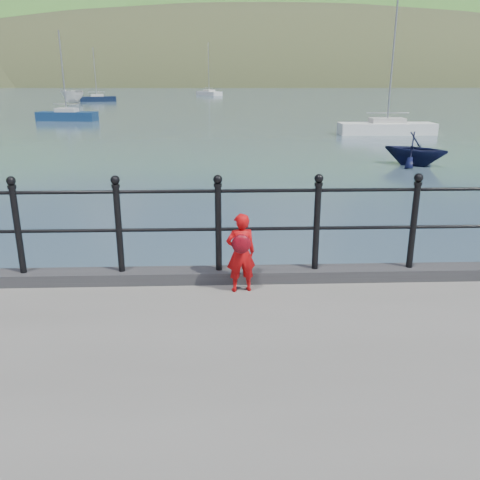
{
  "coord_description": "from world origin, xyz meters",
  "views": [
    {
      "loc": [
        0.64,
        -6.06,
        3.45
      ],
      "look_at": [
        0.86,
        -0.2,
        1.55
      ],
      "focal_mm": 38.0,
      "sensor_mm": 36.0,
      "label": 1
    }
  ],
  "objects_px": {
    "sailboat_left": "(97,99)",
    "sailboat_near": "(387,129)",
    "sailboat_port": "(67,116)",
    "railing": "(168,218)",
    "child": "(241,252)",
    "launch_white": "(73,97)",
    "launch_navy": "(415,149)",
    "sailboat_deep": "(209,93)"
  },
  "relations": [
    {
      "from": "child",
      "to": "launch_white",
      "type": "distance_m",
      "value": 65.49
    },
    {
      "from": "launch_navy",
      "to": "sailboat_left",
      "type": "relative_size",
      "value": 0.35
    },
    {
      "from": "railing",
      "to": "launch_white",
      "type": "bearing_deg",
      "value": 106.29
    },
    {
      "from": "child",
      "to": "launch_navy",
      "type": "distance_m",
      "value": 16.45
    },
    {
      "from": "launch_navy",
      "to": "sailboat_near",
      "type": "relative_size",
      "value": 0.32
    },
    {
      "from": "railing",
      "to": "sailboat_left",
      "type": "xyz_separation_m",
      "value": [
        -16.58,
        68.53,
        -1.48
      ]
    },
    {
      "from": "launch_white",
      "to": "sailboat_near",
      "type": "bearing_deg",
      "value": -40.92
    },
    {
      "from": "launch_white",
      "to": "launch_navy",
      "type": "distance_m",
      "value": 54.98
    },
    {
      "from": "railing",
      "to": "sailboat_port",
      "type": "distance_m",
      "value": 38.3
    },
    {
      "from": "sailboat_near",
      "to": "sailboat_left",
      "type": "bearing_deg",
      "value": 122.82
    },
    {
      "from": "sailboat_port",
      "to": "sailboat_left",
      "type": "height_order",
      "value": "sailboat_left"
    },
    {
      "from": "launch_navy",
      "to": "sailboat_port",
      "type": "xyz_separation_m",
      "value": [
        -20.11,
        22.19,
        -0.33
      ]
    },
    {
      "from": "launch_white",
      "to": "child",
      "type": "bearing_deg",
      "value": -62.28
    },
    {
      "from": "railing",
      "to": "launch_white",
      "type": "height_order",
      "value": "railing"
    },
    {
      "from": "child",
      "to": "sailboat_near",
      "type": "bearing_deg",
      "value": -121.39
    },
    {
      "from": "sailboat_near",
      "to": "sailboat_port",
      "type": "bearing_deg",
      "value": 154.36
    },
    {
      "from": "child",
      "to": "sailboat_left",
      "type": "xyz_separation_m",
      "value": [
        -17.45,
        68.86,
        -1.15
      ]
    },
    {
      "from": "railing",
      "to": "sailboat_port",
      "type": "xyz_separation_m",
      "value": [
        -11.66,
        36.45,
        -1.48
      ]
    },
    {
      "from": "launch_navy",
      "to": "railing",
      "type": "bearing_deg",
      "value": -171.21
    },
    {
      "from": "railing",
      "to": "launch_navy",
      "type": "xyz_separation_m",
      "value": [
        8.45,
        14.25,
        -1.16
      ]
    },
    {
      "from": "sailboat_left",
      "to": "sailboat_near",
      "type": "bearing_deg",
      "value": -77.88
    },
    {
      "from": "child",
      "to": "sailboat_near",
      "type": "height_order",
      "value": "sailboat_near"
    },
    {
      "from": "sailboat_deep",
      "to": "sailboat_left",
      "type": "xyz_separation_m",
      "value": [
        -15.22,
        -23.55,
        -0.0
      ]
    },
    {
      "from": "sailboat_port",
      "to": "railing",
      "type": "bearing_deg",
      "value": -64.55
    },
    {
      "from": "sailboat_near",
      "to": "sailboat_left",
      "type": "relative_size",
      "value": 1.1
    },
    {
      "from": "launch_navy",
      "to": "sailboat_deep",
      "type": "height_order",
      "value": "sailboat_deep"
    },
    {
      "from": "launch_white",
      "to": "sailboat_port",
      "type": "height_order",
      "value": "sailboat_port"
    },
    {
      "from": "sailboat_deep",
      "to": "sailboat_near",
      "type": "distance_m",
      "value": 67.7
    },
    {
      "from": "launch_navy",
      "to": "sailboat_near",
      "type": "height_order",
      "value": "sailboat_near"
    },
    {
      "from": "launch_white",
      "to": "sailboat_port",
      "type": "xyz_separation_m",
      "value": [
        6.56,
        -25.88,
        -0.58
      ]
    },
    {
      "from": "launch_white",
      "to": "sailboat_near",
      "type": "relative_size",
      "value": 0.59
    },
    {
      "from": "launch_white",
      "to": "sailboat_deep",
      "type": "relative_size",
      "value": 0.51
    },
    {
      "from": "child",
      "to": "launch_white",
      "type": "bearing_deg",
      "value": -83.28
    },
    {
      "from": "launch_navy",
      "to": "sailboat_deep",
      "type": "bearing_deg",
      "value": 46.63
    },
    {
      "from": "sailboat_deep",
      "to": "sailboat_port",
      "type": "height_order",
      "value": "sailboat_deep"
    },
    {
      "from": "launch_white",
      "to": "launch_navy",
      "type": "bearing_deg",
      "value": -50.2
    },
    {
      "from": "railing",
      "to": "sailboat_near",
      "type": "xyz_separation_m",
      "value": [
        10.86,
        25.5,
        -1.48
      ]
    },
    {
      "from": "launch_navy",
      "to": "child",
      "type": "bearing_deg",
      "value": -168.05
    },
    {
      "from": "launch_navy",
      "to": "launch_white",
      "type": "bearing_deg",
      "value": 68.46
    },
    {
      "from": "railing",
      "to": "sailboat_deep",
      "type": "relative_size",
      "value": 1.93
    },
    {
      "from": "sailboat_near",
      "to": "sailboat_left",
      "type": "xyz_separation_m",
      "value": [
        -27.45,
        43.04,
        -0.0
      ]
    },
    {
      "from": "railing",
      "to": "child",
      "type": "distance_m",
      "value": 0.98
    }
  ]
}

